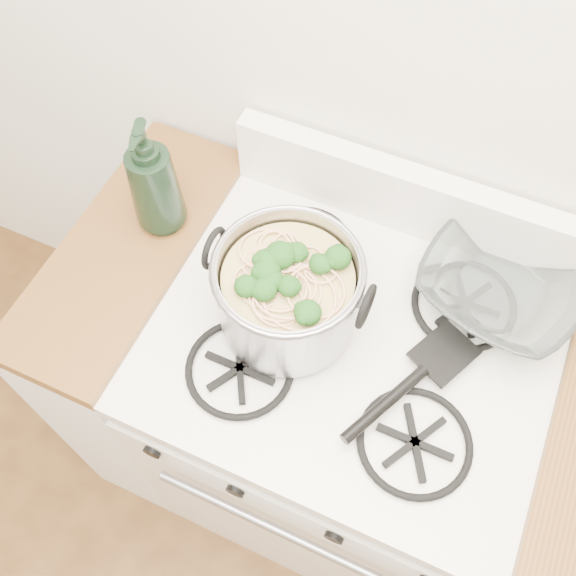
{
  "coord_description": "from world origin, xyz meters",
  "views": [
    {
      "loc": [
        0.11,
        0.72,
        2.01
      ],
      "look_at": [
        -0.13,
        1.25,
        1.03
      ],
      "focal_mm": 40.0,
      "sensor_mm": 36.0,
      "label": 1
    }
  ],
  "objects_px": {
    "spatula": "(445,352)",
    "bottle": "(152,178)",
    "glass_bowl": "(500,289)",
    "gas_range": "(337,420)",
    "stock_pot": "(288,292)"
  },
  "relations": [
    {
      "from": "gas_range",
      "to": "stock_pot",
      "type": "relative_size",
      "value": 3.08
    },
    {
      "from": "gas_range",
      "to": "glass_bowl",
      "type": "xyz_separation_m",
      "value": [
        0.22,
        0.2,
        0.5
      ]
    },
    {
      "from": "glass_bowl",
      "to": "bottle",
      "type": "bearing_deg",
      "value": -170.64
    },
    {
      "from": "spatula",
      "to": "glass_bowl",
      "type": "height_order",
      "value": "glass_bowl"
    },
    {
      "from": "stock_pot",
      "to": "bottle",
      "type": "height_order",
      "value": "bottle"
    },
    {
      "from": "stock_pot",
      "to": "bottle",
      "type": "relative_size",
      "value": 1.1
    },
    {
      "from": "glass_bowl",
      "to": "gas_range",
      "type": "bearing_deg",
      "value": -137.96
    },
    {
      "from": "spatula",
      "to": "glass_bowl",
      "type": "bearing_deg",
      "value": 96.75
    },
    {
      "from": "spatula",
      "to": "bottle",
      "type": "bearing_deg",
      "value": -159.94
    },
    {
      "from": "stock_pot",
      "to": "glass_bowl",
      "type": "distance_m",
      "value": 0.42
    },
    {
      "from": "spatula",
      "to": "glass_bowl",
      "type": "distance_m",
      "value": 0.18
    },
    {
      "from": "bottle",
      "to": "spatula",
      "type": "bearing_deg",
      "value": -22.66
    },
    {
      "from": "spatula",
      "to": "bottle",
      "type": "xyz_separation_m",
      "value": [
        -0.63,
        0.06,
        0.12
      ]
    },
    {
      "from": "spatula",
      "to": "bottle",
      "type": "height_order",
      "value": "bottle"
    },
    {
      "from": "gas_range",
      "to": "stock_pot",
      "type": "height_order",
      "value": "stock_pot"
    }
  ]
}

